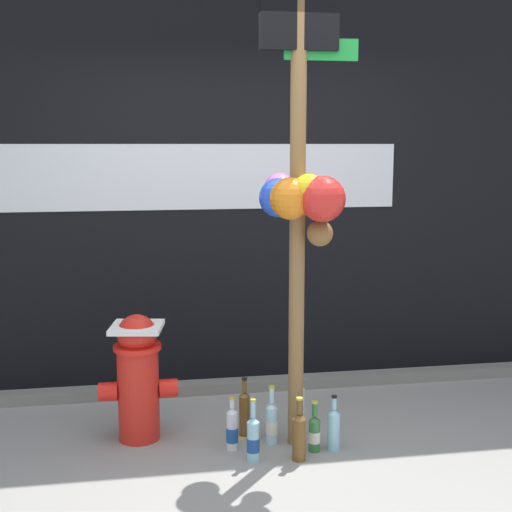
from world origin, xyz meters
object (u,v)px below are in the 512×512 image
(memorial_post, at_px, (299,181))
(bottle_4, at_px, (244,412))
(fire_hydrant, at_px, (138,375))
(bottle_3, at_px, (272,417))
(bottle_5, at_px, (232,429))
(bottle_7, at_px, (300,404))
(bottle_6, at_px, (299,435))
(bottle_8, at_px, (253,439))
(bottle_2, at_px, (314,433))
(bottle_0, at_px, (334,428))
(bottle_1, at_px, (272,422))

(memorial_post, xyz_separation_m, bottle_4, (-0.29, 0.19, -1.43))
(fire_hydrant, height_order, bottle_3, fire_hydrant)
(bottle_5, height_order, bottle_7, bottle_7)
(bottle_6, bearing_deg, bottle_8, 172.18)
(bottle_3, bearing_deg, bottle_5, -148.60)
(memorial_post, xyz_separation_m, bottle_5, (-0.39, 0.00, -1.45))
(bottle_4, bearing_deg, bottle_8, -90.80)
(bottle_2, distance_m, bottle_4, 0.47)
(bottle_3, relative_size, bottle_5, 0.91)
(bottle_0, bearing_deg, memorial_post, 154.65)
(bottle_7, xyz_separation_m, bottle_8, (-0.38, -0.47, -0.01))
(fire_hydrant, xyz_separation_m, bottle_7, (1.02, 0.04, -0.27))
(bottle_6, bearing_deg, bottle_1, 113.86)
(fire_hydrant, relative_size, bottle_3, 2.64)
(bottle_5, bearing_deg, bottle_1, 11.10)
(bottle_5, bearing_deg, bottle_2, -11.92)
(bottle_2, relative_size, bottle_5, 0.95)
(bottle_3, distance_m, bottle_8, 0.37)
(memorial_post, height_order, bottle_0, memorial_post)
(bottle_2, height_order, bottle_5, bottle_5)
(memorial_post, bearing_deg, bottle_1, 160.35)
(bottle_1, distance_m, bottle_7, 0.34)
(bottle_0, xyz_separation_m, bottle_4, (-0.49, 0.29, 0.02))
(bottle_5, bearing_deg, bottle_7, 31.85)
(bottle_6, bearing_deg, bottle_3, 103.41)
(bottle_2, xyz_separation_m, bottle_4, (-0.37, 0.29, 0.04))
(fire_hydrant, distance_m, bottle_6, 1.04)
(bottle_1, height_order, bottle_4, bottle_4)
(bottle_0, height_order, bottle_2, bottle_0)
(bottle_4, height_order, bottle_5, bottle_4)
(bottle_3, relative_size, bottle_4, 0.80)
(bottle_1, height_order, bottle_3, bottle_1)
(memorial_post, xyz_separation_m, bottle_2, (0.08, -0.10, -1.47))
(bottle_1, bearing_deg, bottle_6, -66.14)
(bottle_0, xyz_separation_m, bottle_1, (-0.34, 0.15, -0.00))
(memorial_post, distance_m, bottle_2, 1.47)
(bottle_1, bearing_deg, bottle_7, 46.86)
(bottle_8, bearing_deg, fire_hydrant, 146.62)
(bottle_2, distance_m, bottle_6, 0.16)
(bottle_2, height_order, bottle_4, bottle_4)
(bottle_7, bearing_deg, bottle_6, -104.02)
(bottle_6, bearing_deg, bottle_0, 23.85)
(bottle_3, bearing_deg, bottle_8, -117.54)
(fire_hydrant, distance_m, bottle_2, 1.11)
(fire_hydrant, bearing_deg, bottle_3, -6.33)
(memorial_post, distance_m, bottle_6, 1.44)
(bottle_2, bearing_deg, bottle_7, 88.70)
(bottle_1, distance_m, bottle_8, 0.26)
(bottle_5, height_order, bottle_8, bottle_8)
(bottle_1, relative_size, bottle_2, 1.17)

